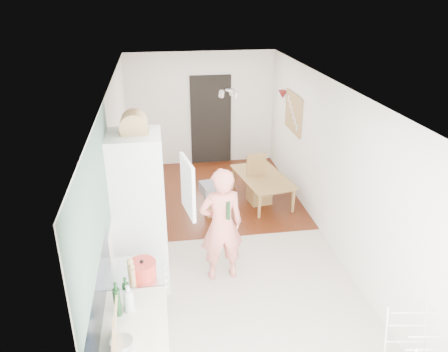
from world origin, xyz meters
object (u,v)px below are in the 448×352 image
object	(u,v)px
dining_table	(263,190)
stool	(215,203)
dining_chair	(260,180)
person	(221,216)

from	to	relation	value
dining_table	stool	size ratio (longest dim) A/B	2.95
dining_table	stool	world-z (taller)	dining_table
dining_table	dining_chair	distance (m)	0.27
dining_chair	dining_table	bearing A→B (deg)	30.34
person	dining_chair	distance (m)	2.43
dining_table	stool	distance (m)	1.06
dining_table	stool	xyz separation A→B (m)	(-0.99, -0.40, -0.01)
person	dining_table	bearing A→B (deg)	-122.09
person	stool	world-z (taller)	person
person	stool	size ratio (longest dim) A/B	4.74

